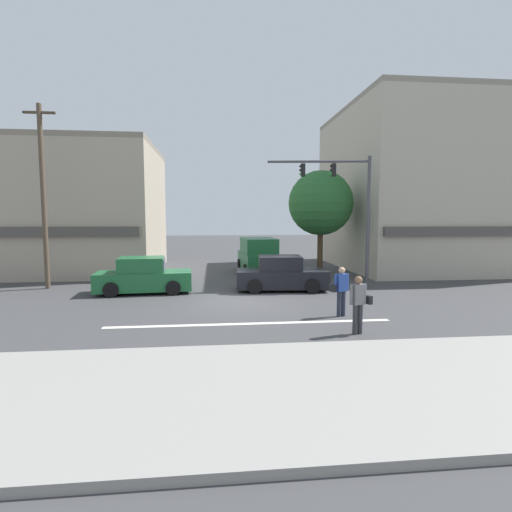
{
  "coord_description": "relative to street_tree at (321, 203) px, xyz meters",
  "views": [
    {
      "loc": [
        -1.12,
        -15.68,
        3.31
      ],
      "look_at": [
        0.76,
        2.0,
        1.6
      ],
      "focal_mm": 28.0,
      "sensor_mm": 36.0,
      "label": 1
    }
  ],
  "objects": [
    {
      "name": "street_tree",
      "position": [
        0.0,
        0.0,
        0.0
      ],
      "size": [
        3.75,
        3.75,
        6.04
      ],
      "color": "#4C3823",
      "rests_on": "ground"
    },
    {
      "name": "traffic_light_mast",
      "position": [
        0.15,
        -4.3,
        0.03
      ],
      "size": [
        4.85,
        0.81,
        6.2
      ],
      "color": "#47474C",
      "rests_on": "ground"
    },
    {
      "name": "van_parked_curbside",
      "position": [
        -3.59,
        0.74,
        -3.14
      ],
      "size": [
        2.25,
        4.7,
        2.11
      ],
      "color": "#1E6033",
      "rests_on": "ground"
    },
    {
      "name": "building_left_block",
      "position": [
        -15.26,
        3.1,
        -0.31
      ],
      "size": [
        11.03,
        9.22,
        7.69
      ],
      "color": "tan",
      "rests_on": "ground"
    },
    {
      "name": "utility_pole_near_left",
      "position": [
        -13.97,
        -3.39,
        0.22
      ],
      "size": [
        1.4,
        0.22,
        8.43
      ],
      "color": "brown",
      "rests_on": "ground"
    },
    {
      "name": "pedestrian_mid_crossing",
      "position": [
        -1.99,
        -9.99,
        -3.2
      ],
      "size": [
        0.69,
        0.37,
        1.67
      ],
      "color": "#232838",
      "rests_on": "ground"
    },
    {
      "name": "lane_marking_stripe",
      "position": [
        -5.09,
        -10.62,
        -4.14
      ],
      "size": [
        9.0,
        0.24,
        0.01
      ],
      "primitive_type": "cube",
      "color": "silver",
      "rests_on": "ground"
    },
    {
      "name": "sedan_crossing_leftbound",
      "position": [
        -9.3,
        -4.95,
        -3.44
      ],
      "size": [
        4.21,
        2.1,
        1.58
      ],
      "color": "#1E6033",
      "rests_on": "ground"
    },
    {
      "name": "sidewalk_curb",
      "position": [
        -5.09,
        -15.62,
        -4.07
      ],
      "size": [
        40.0,
        5.0,
        0.16
      ],
      "primitive_type": "cube",
      "color": "gray",
      "rests_on": "ground"
    },
    {
      "name": "pedestrian_foreground_with_bag",
      "position": [
        -2.13,
        -12.03,
        -3.2
      ],
      "size": [
        0.69,
        0.38,
        1.67
      ],
      "color": "#333338",
      "rests_on": "ground"
    },
    {
      "name": "utility_pole_far_right",
      "position": [
        3.6,
        0.72,
        -0.22
      ],
      "size": [
        1.4,
        0.22,
        7.56
      ],
      "color": "brown",
      "rests_on": "ground"
    },
    {
      "name": "sedan_approaching_near",
      "position": [
        -3.14,
        -4.98,
        -3.44
      ],
      "size": [
        4.22,
        2.11,
        1.58
      ],
      "color": "black",
      "rests_on": "ground"
    },
    {
      "name": "building_right_corner",
      "position": [
        7.62,
        2.81,
        1.04
      ],
      "size": [
        10.81,
        11.96,
        10.39
      ],
      "color": "#B7AD99",
      "rests_on": "ground"
    },
    {
      "name": "ground_plane",
      "position": [
        -5.09,
        -7.12,
        -4.15
      ],
      "size": [
        120.0,
        120.0,
        0.0
      ],
      "primitive_type": "plane",
      "color": "#3D3D3F"
    }
  ]
}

